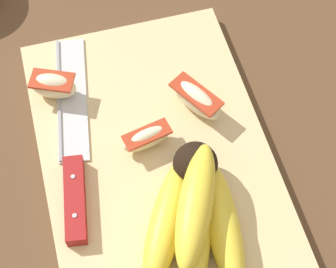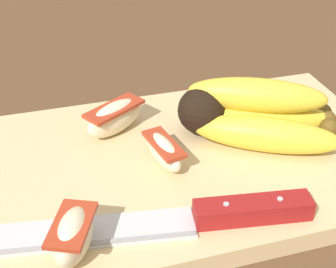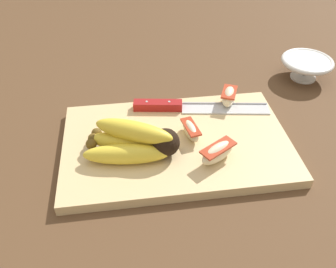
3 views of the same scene
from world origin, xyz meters
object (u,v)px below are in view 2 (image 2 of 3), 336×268
object	(u,v)px
banana_bunch	(254,113)
apple_wedge_far	(164,151)
apple_wedge_middle	(115,117)
chefs_knife	(196,218)
apple_wedge_near	(73,235)

from	to	relation	value
banana_bunch	apple_wedge_far	bearing A→B (deg)	-166.36
apple_wedge_middle	banana_bunch	bearing A→B (deg)	-17.15
banana_bunch	apple_wedge_far	size ratio (longest dim) A/B	2.69
chefs_knife	apple_wedge_middle	bearing A→B (deg)	103.54
banana_bunch	chefs_knife	bearing A→B (deg)	-131.99
chefs_knife	apple_wedge_middle	xyz separation A→B (m)	(-0.04, 0.16, 0.01)
chefs_knife	apple_wedge_near	xyz separation A→B (m)	(-0.10, -0.00, 0.01)
chefs_knife	apple_wedge_near	world-z (taller)	apple_wedge_near
apple_wedge_middle	apple_wedge_far	world-z (taller)	apple_wedge_middle
chefs_knife	apple_wedge_middle	distance (m)	0.16
chefs_knife	apple_wedge_far	bearing A→B (deg)	92.03
apple_wedge_middle	apple_wedge_near	bearing A→B (deg)	-111.44
banana_bunch	apple_wedge_near	distance (m)	0.23
chefs_knife	apple_wedge_far	size ratio (longest dim) A/B	4.44
apple_wedge_far	apple_wedge_near	bearing A→B (deg)	-136.67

